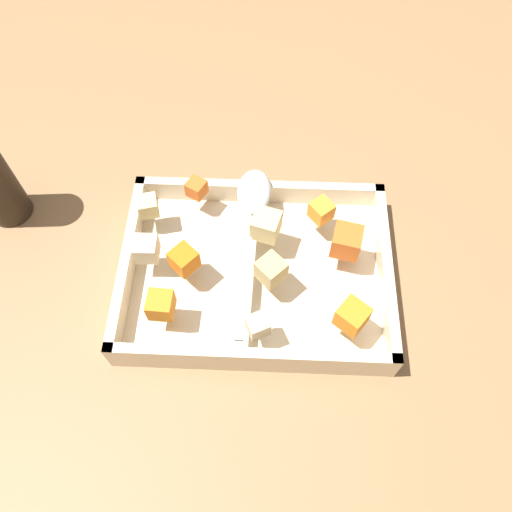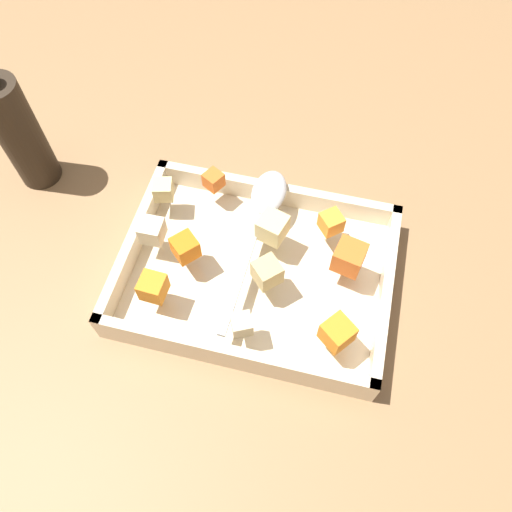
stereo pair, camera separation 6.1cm
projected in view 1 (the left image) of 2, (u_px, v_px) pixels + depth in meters
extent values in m
plane|color=#936D47|center=(246.00, 286.00, 0.65)|extent=(4.00, 4.00, 0.00)
cube|color=beige|center=(256.00, 276.00, 0.65)|extent=(0.33, 0.25, 0.01)
cube|color=beige|center=(252.00, 358.00, 0.57)|extent=(0.33, 0.01, 0.03)
cube|color=beige|center=(259.00, 191.00, 0.69)|extent=(0.33, 0.01, 0.03)
cube|color=beige|center=(128.00, 262.00, 0.63)|extent=(0.01, 0.25, 0.03)
cube|color=beige|center=(385.00, 271.00, 0.63)|extent=(0.01, 0.25, 0.03)
cube|color=orange|center=(347.00, 241.00, 0.61)|extent=(0.04, 0.04, 0.03)
cube|color=orange|center=(196.00, 188.00, 0.66)|extent=(0.03, 0.03, 0.02)
cube|color=orange|center=(321.00, 211.00, 0.64)|extent=(0.04, 0.04, 0.03)
cube|color=orange|center=(184.00, 263.00, 0.60)|extent=(0.04, 0.04, 0.03)
cube|color=orange|center=(352.00, 316.00, 0.56)|extent=(0.04, 0.04, 0.03)
cube|color=orange|center=(161.00, 305.00, 0.57)|extent=(0.03, 0.03, 0.03)
cube|color=#E0CC89|center=(266.00, 225.00, 0.62)|extent=(0.04, 0.04, 0.03)
cube|color=#E0CC89|center=(148.00, 206.00, 0.64)|extent=(0.03, 0.03, 0.02)
cube|color=beige|center=(146.00, 249.00, 0.61)|extent=(0.03, 0.03, 0.03)
cube|color=beige|center=(258.00, 325.00, 0.56)|extent=(0.03, 0.03, 0.02)
cube|color=tan|center=(271.00, 270.00, 0.59)|extent=(0.04, 0.04, 0.03)
ellipsoid|color=silver|center=(254.00, 191.00, 0.66)|extent=(0.05, 0.07, 0.02)
cube|color=silver|center=(247.00, 275.00, 0.60)|extent=(0.01, 0.17, 0.01)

